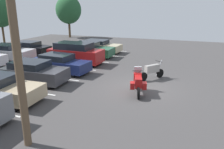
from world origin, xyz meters
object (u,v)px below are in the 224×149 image
motorcycle_second (152,71)px  car_red (75,53)px  motorcycle_touring (138,82)px  utility_pole (13,19)px  car_charcoal (34,72)px  car_navy (59,63)px  car_far_black (29,48)px  car_far_silver (8,52)px  car_champagne (99,46)px  car_green (89,50)px

motorcycle_second → car_red: car_red is taller
motorcycle_touring → utility_pole: bearing=158.5°
car_charcoal → car_red: 5.55m
car_charcoal → utility_pole: size_ratio=0.50×
car_charcoal → car_red: size_ratio=0.90×
car_navy → car_red: size_ratio=1.02×
motorcycle_touring → utility_pole: utility_pole is taller
car_far_black → utility_pole: size_ratio=0.52×
car_far_silver → car_far_black: car_far_silver is taller
car_far_silver → utility_pole: size_ratio=0.55×
motorcycle_second → utility_pole: (-9.22, 2.77, 3.85)m
motorcycle_second → car_navy: car_navy is taller
utility_pole → motorcycle_second: bearing=-16.7°
car_charcoal → car_far_black: size_ratio=0.97×
utility_pole → car_far_silver: bearing=46.4°
utility_pole → car_far_black: bearing=39.6°
car_red → car_navy: bearing=-176.6°
motorcycle_touring → car_red: 8.52m
car_far_black → car_red: bearing=-105.8°
car_champagne → car_far_black: size_ratio=1.09×
motorcycle_second → car_far_silver: (1.22, 13.75, 0.13)m
motorcycle_touring → motorcycle_second: 2.91m
car_green → utility_pole: (-14.29, -4.49, 3.73)m
car_charcoal → car_green: car_green is taller
car_far_silver → utility_pole: bearing=-133.6°
car_navy → utility_pole: size_ratio=0.57×
car_charcoal → car_far_silver: size_ratio=0.91×
car_navy → car_far_black: size_ratio=1.09×
motorcycle_second → car_far_silver: size_ratio=0.39×
car_charcoal → car_far_silver: car_far_silver is taller
motorcycle_second → utility_pole: size_ratio=0.21×
car_far_silver → car_red: bearing=-82.1°
car_champagne → car_green: bearing=-178.5°
motorcycle_second → car_champagne: bearing=43.8°
car_charcoal → car_far_silver: bearing=55.1°
car_green → car_red: bearing=-177.7°
car_navy → car_champagne: car_navy is taller
car_red → utility_pole: utility_pole is taller
motorcycle_touring → car_navy: motorcycle_touring is taller
car_green → utility_pole: 15.43m
motorcycle_touring → car_charcoal: (-0.51, 6.85, 0.03)m
car_champagne → car_charcoal: bearing=-179.0°
motorcycle_touring → utility_pole: size_ratio=0.24×
car_far_silver → car_champagne: bearing=-45.1°
motorcycle_second → car_far_black: car_far_black is taller
motorcycle_touring → car_green: 10.58m
car_navy → car_far_black: bearing=55.1°
car_charcoal → car_far_black: 9.91m
car_green → utility_pole: utility_pole is taller
car_green → car_far_black: size_ratio=1.06×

